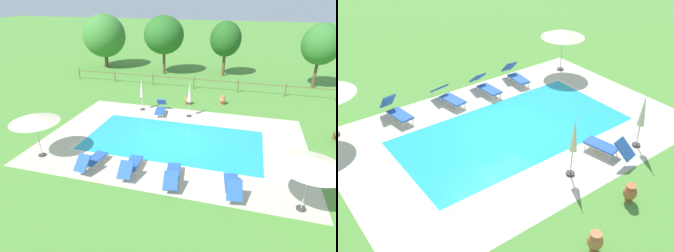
{
  "view_description": "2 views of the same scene",
  "coord_description": "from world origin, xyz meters",
  "views": [
    {
      "loc": [
        3.54,
        -13.56,
        7.45
      ],
      "look_at": [
        -0.43,
        0.5,
        0.6
      ],
      "focal_mm": 30.28,
      "sensor_mm": 36.0,
      "label": 1
    },
    {
      "loc": [
        8.79,
        11.28,
        9.12
      ],
      "look_at": [
        0.73,
        0.49,
        0.73
      ],
      "focal_mm": 42.88,
      "sensor_mm": 36.0,
      "label": 2
    }
  ],
  "objects": [
    {
      "name": "ground_plane",
      "position": [
        0.0,
        0.0,
        0.0
      ],
      "size": [
        160.0,
        160.0,
        0.0
      ],
      "primitive_type": "plane",
      "color": "#518E38"
    },
    {
      "name": "pool_deck_paving",
      "position": [
        0.0,
        0.0,
        0.0
      ],
      "size": [
        14.25,
        9.43,
        0.01
      ],
      "primitive_type": "cube",
      "color": "beige",
      "rests_on": "ground"
    },
    {
      "name": "swimming_pool_water",
      "position": [
        0.0,
        0.0,
        0.01
      ],
      "size": [
        9.67,
        4.84,
        0.01
      ],
      "primitive_type": "cube",
      "color": "#23A8C1",
      "rests_on": "ground"
    },
    {
      "name": "pool_coping_rim",
      "position": [
        0.0,
        0.0,
        0.01
      ],
      "size": [
        10.15,
        5.32,
        0.01
      ],
      "color": "beige",
      "rests_on": "ground"
    },
    {
      "name": "sun_lounger_north_near_steps",
      "position": [
        0.96,
        -3.7,
        0.36
      ],
      "size": [
        0.9,
        2.1,
        0.79
      ],
      "color": "#2856A8",
      "rests_on": "ground"
    },
    {
      "name": "sun_lounger_north_mid",
      "position": [
        3.51,
        -3.82,
        0.4
      ],
      "size": [
        0.87,
        1.92,
        0.99
      ],
      "color": "#2856A8",
      "rests_on": "ground"
    },
    {
      "name": "sun_lounger_north_far",
      "position": [
        -1.83,
        3.55,
        0.38
      ],
      "size": [
        0.94,
        2.03,
        0.9
      ],
      "color": "#2856A8",
      "rests_on": "ground"
    },
    {
      "name": "sun_lounger_north_end",
      "position": [
        -2.98,
        -3.64,
        0.39
      ],
      "size": [
        0.8,
        1.97,
        0.93
      ],
      "color": "#2856A8",
      "rests_on": "ground"
    },
    {
      "name": "sun_lounger_south_near_corner",
      "position": [
        -1.04,
        -3.54,
        0.38
      ],
      "size": [
        0.7,
        2.0,
        0.87
      ],
      "color": "#2856A8",
      "rests_on": "ground"
    },
    {
      "name": "patio_umbrella_open_foreground",
      "position": [
        6.12,
        -4.09,
        2.1
      ],
      "size": [
        2.39,
        2.39,
        2.35
      ],
      "color": "#383838",
      "rests_on": "ground"
    },
    {
      "name": "patio_umbrella_open_by_bench",
      "position": [
        -5.95,
        -3.41,
        2.07
      ],
      "size": [
        2.33,
        2.33,
        2.34
      ],
      "color": "#383838",
      "rests_on": "ground"
    },
    {
      "name": "patio_umbrella_closed_row_west",
      "position": [
        -3.25,
        3.84,
        1.47
      ],
      "size": [
        0.32,
        0.32,
        2.28
      ],
      "color": "#383838",
      "rests_on": "ground"
    },
    {
      "name": "patio_umbrella_closed_row_mid_west",
      "position": [
        0.14,
        3.57,
        1.55
      ],
      "size": [
        0.32,
        0.32,
        2.36
      ],
      "color": "#383838",
      "rests_on": "ground"
    },
    {
      "name": "terracotta_urn_near_fence",
      "position": [
        -0.42,
        5.72,
        0.35
      ],
      "size": [
        0.45,
        0.45,
        0.65
      ],
      "color": "#B7663D",
      "rests_on": "ground"
    },
    {
      "name": "terracotta_urn_by_tree",
      "position": [
        2.04,
        6.46,
        0.36
      ],
      "size": [
        0.46,
        0.46,
        0.66
      ],
      "color": "#C67547",
      "rests_on": "ground"
    },
    {
      "name": "perimeter_fence",
      "position": [
        -0.72,
        9.64,
        0.7
      ],
      "size": [
        22.2,
        0.08,
        1.05
      ],
      "color": "brown",
      "rests_on": "ground"
    },
    {
      "name": "tree_far_west",
      "position": [
        9.16,
        12.73,
        3.69
      ],
      "size": [
        3.1,
        3.1,
        5.38
      ],
      "color": "brown",
      "rests_on": "ground"
    },
    {
      "name": "tree_west_mid",
      "position": [
        -4.63,
        13.87,
        3.79
      ],
      "size": [
        3.89,
        3.89,
        5.63
      ],
      "color": "brown",
      "rests_on": "ground"
    },
    {
      "name": "tree_centre",
      "position": [
        1.25,
        14.68,
        3.53
      ],
      "size": [
        2.93,
        2.93,
        5.19
      ],
      "color": "brown",
      "rests_on": "ground"
    },
    {
      "name": "tree_east_mid",
      "position": [
        -11.53,
        14.8,
        3.37
      ],
      "size": [
        4.49,
        4.49,
        5.6
      ],
      "color": "brown",
      "rests_on": "ground"
    }
  ]
}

